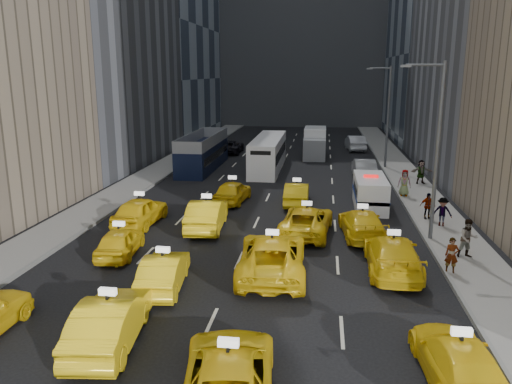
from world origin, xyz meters
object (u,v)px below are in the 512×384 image
double_decker (203,152)px  city_bus (268,154)px  box_truck (315,143)px  pedestrian_0 (452,255)px  nypd_van (370,193)px

double_decker → city_bus: size_ratio=0.98×
box_truck → double_decker: bearing=-143.7°
double_decker → box_truck: double_decker is taller
double_decker → box_truck: (9.79, 7.83, -0.12)m
city_bus → double_decker: bearing=-171.7°
double_decker → city_bus: double_decker is taller
box_truck → pedestrian_0: size_ratio=4.20×
box_truck → nypd_van: bearing=-81.0°
nypd_van → double_decker: 17.88m
nypd_van → box_truck: (-3.89, 19.34, 0.46)m
double_decker → box_truck: size_ratio=1.69×
nypd_van → pedestrian_0: (2.47, -10.79, -0.04)m
nypd_van → double_decker: (-13.68, 11.51, 0.58)m
box_truck → pedestrian_0: (6.36, -30.13, -0.50)m
city_bus → box_truck: (3.99, 7.36, 0.01)m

